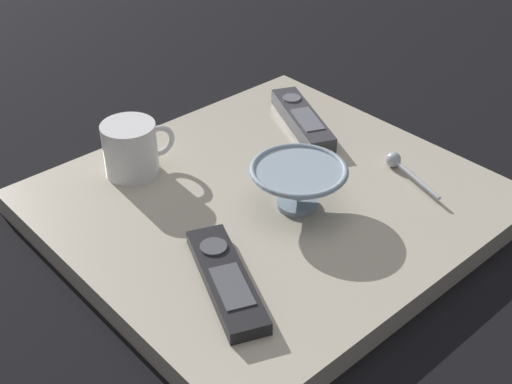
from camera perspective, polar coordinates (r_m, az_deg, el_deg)
name	(u,v)px	position (r m, az deg, el deg)	size (l,w,h in m)	color
ground_plane	(269,214)	(1.02, 1.08, -1.83)	(6.00, 6.00, 0.00)	black
table	(269,204)	(1.01, 1.09, -1.02)	(0.59, 0.55, 0.04)	#B7AD99
cereal_bowl	(298,184)	(0.95, 3.53, 0.65)	(0.14, 0.14, 0.06)	#8C9EAD
coffee_mug	(132,149)	(1.04, -10.37, 3.58)	(0.11, 0.08, 0.08)	white
teaspoon	(398,164)	(1.07, 11.83, 2.32)	(0.05, 0.12, 0.02)	#A3A5B2
tv_remote_near	(226,279)	(0.84, -2.53, -7.28)	(0.12, 0.20, 0.02)	black
tv_remote_far	(302,119)	(1.16, 3.87, 6.08)	(0.12, 0.20, 0.03)	#38383D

